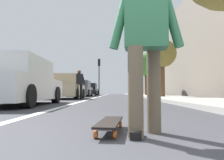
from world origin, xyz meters
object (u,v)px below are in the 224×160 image
Objects in this scene: pedestrian_distant at (79,82)px; parked_car_far at (80,89)px; skater_person at (145,37)px; street_tree_mid at (162,54)px; parked_car_mid at (65,87)px; traffic_light at (99,70)px; street_tree_far at (146,65)px; parked_car_near at (17,83)px; skateboard at (110,123)px; parked_car_end at (89,90)px.

parked_car_far is at bearing 8.61° from pedestrian_distant.
skater_person is 0.42× the size of street_tree_mid.
skater_person is 11.78m from parked_car_mid.
traffic_light is 12.23m from street_tree_mid.
traffic_light is 6.23m from street_tree_far.
parked_car_near is 5.75m from pedestrian_distant.
parked_car_far is (18.07, 3.19, 0.61)m from skateboard.
parked_car_mid is 1.02× the size of street_tree_far.
parked_car_far is 0.99× the size of parked_car_end.
parked_car_mid reaches higher than parked_car_end.
traffic_light is (-1.00, -1.27, 2.28)m from parked_car_end.
parked_car_end is at bearing -1.11° from parked_car_far.
street_tree_far is 2.55× the size of pedestrian_distant.
skater_person is at bearing 166.92° from street_tree_mid.
skateboard is 0.20× the size of traffic_light.
skater_person is at bearing -167.21° from pedestrian_distant.
street_tree_mid is at bearing -82.23° from parked_car_mid.
parked_car_mid is (11.14, 3.01, 0.61)m from skateboard.
parked_car_mid is at bearing -178.46° from parked_car_far.
parked_car_end is 13.86m from street_tree_mid.
street_tree_mid is at bearing -152.87° from parked_car_end.
skateboard is 19.90m from street_tree_far.
skater_person is 0.38× the size of traffic_light.
pedestrian_distant is at bearing 109.41° from street_tree_mid.
parked_car_end is at bearing 8.01° from skater_person.
traffic_light is (18.64, -1.22, 2.28)m from parked_car_near.
pedestrian_distant reaches higher than parked_car_near.
skater_person is 0.97× the size of pedestrian_distant.
skateboard is at bearing -169.98° from parked_car_far.
traffic_light is (23.31, 2.15, 2.04)m from skater_person.
parked_car_far is 9.07m from street_tree_mid.
parked_car_far is at bearing 10.99° from skater_person.
street_tree_mid reaches higher than parked_car_mid.
traffic_light reaches higher than parked_car_far.
skater_person is 0.38× the size of street_tree_far.
skateboard is at bearing -146.22° from parked_car_near.
parked_car_mid is 6.61m from street_tree_mid.
parked_car_near is 9.95m from street_tree_mid.
skateboard is 0.20× the size of parked_car_near.
parked_car_near is 1.01× the size of parked_car_far.
parked_car_end is (24.16, 3.07, 0.60)m from skateboard.
pedestrian_distant reaches higher than skateboard.
street_tree_mid is at bearing 180.00° from street_tree_far.
parked_car_far is 8.00m from pedestrian_distant.
street_tree_mid is at bearing -39.63° from parked_car_near.
parked_car_mid is (11.29, 3.35, -0.23)m from skater_person.
street_tree_far is at bearing -29.19° from pedestrian_distant.
parked_car_mid is at bearing 143.23° from street_tree_far.
traffic_light reaches higher than street_tree_mid.
skateboard is 12.71m from street_tree_mid.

